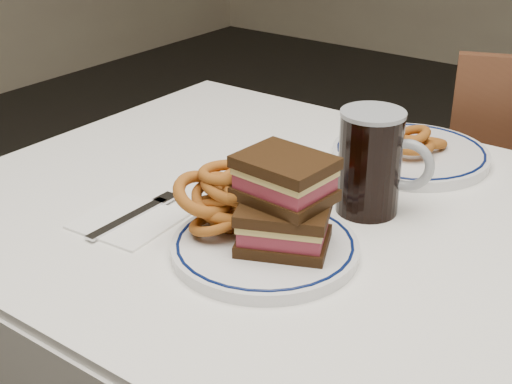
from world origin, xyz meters
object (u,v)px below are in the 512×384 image
Objects in this scene: main_plate at (265,247)px; beer_mug at (372,162)px; far_plate at (410,154)px; reuben_sandwich at (284,202)px.

beer_mug is at bearing 74.99° from main_plate.
beer_mug reaches higher than far_plate.
reuben_sandwich is 0.41m from far_plate.
beer_mug is (0.05, 0.20, 0.07)m from main_plate.
far_plate is (0.02, 0.42, 0.00)m from main_plate.
main_plate is 0.93× the size of far_plate.
main_plate is 1.61× the size of beer_mug.
main_plate is 0.07m from reuben_sandwich.
beer_mug reaches higher than reuben_sandwich.
far_plate is (-0.04, 0.22, -0.07)m from beer_mug.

